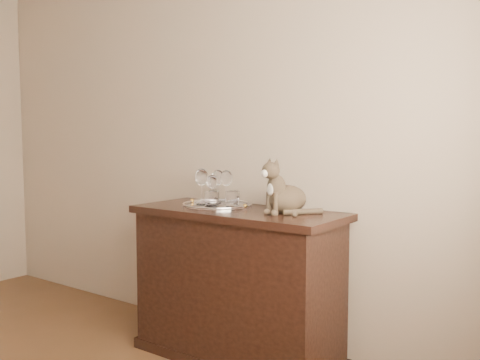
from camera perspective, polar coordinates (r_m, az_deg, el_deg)
The scene contains 11 objects.
wall_back at distance 3.54m, azimuth -5.10°, elevation 6.30°, with size 4.00×0.10×2.70m, color #BFA98F.
wall_right at distance 0.53m, azimuth -4.79°, elevation 14.11°, with size 0.10×4.50×2.70m, color #BFA98F.
sideboard at distance 3.04m, azimuth -0.28°, elevation -11.12°, with size 1.20×0.50×0.85m, color black, non-canonical shape.
tray at distance 3.07m, azimuth -2.41°, elevation -2.75°, with size 0.40×0.40×0.01m, color silver.
wine_glass_a at distance 3.16m, azimuth -2.37°, elevation -0.67°, with size 0.07×0.07×0.20m, color silver, non-canonical shape.
wine_glass_b at distance 3.13m, azimuth -1.47°, elevation -0.73°, with size 0.07×0.07×0.20m, color white, non-canonical shape.
wine_glass_c at distance 3.10m, azimuth -4.10°, elevation -0.69°, with size 0.08×0.08×0.21m, color silver, non-canonical shape.
wine_glass_d at distance 3.07m, azimuth -3.02°, elevation -1.06°, with size 0.07×0.07×0.17m, color white, non-canonical shape.
tumbler_b at distance 2.98m, azimuth -3.03°, elevation -2.05°, with size 0.08×0.08×0.09m, color silver.
tumbler_c at distance 3.00m, azimuth -0.81°, elevation -2.02°, with size 0.08×0.08×0.09m, color silver.
cat at distance 2.81m, azimuth 4.99°, elevation -0.55°, with size 0.29×0.27×0.29m, color #493A2B, non-canonical shape.
Camera 1 is at (2.35, -0.40, 1.26)m, focal length 40.00 mm.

